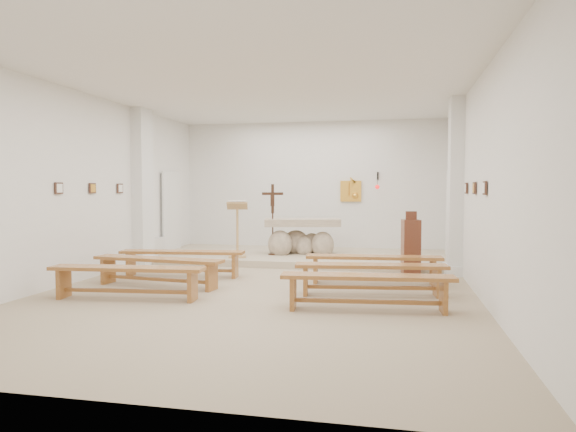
% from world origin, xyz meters
% --- Properties ---
extents(ground, '(7.00, 10.00, 0.00)m').
position_xyz_m(ground, '(0.00, 0.00, 0.00)').
color(ground, tan).
rests_on(ground, ground).
extents(wall_left, '(0.02, 10.00, 3.50)m').
position_xyz_m(wall_left, '(-3.49, 0.00, 1.75)').
color(wall_left, white).
rests_on(wall_left, ground).
extents(wall_right, '(0.02, 10.00, 3.50)m').
position_xyz_m(wall_right, '(3.49, 0.00, 1.75)').
color(wall_right, white).
rests_on(wall_right, ground).
extents(wall_back, '(7.00, 0.02, 3.50)m').
position_xyz_m(wall_back, '(0.00, 4.99, 1.75)').
color(wall_back, white).
rests_on(wall_back, ground).
extents(ceiling, '(7.00, 10.00, 0.02)m').
position_xyz_m(ceiling, '(0.00, 0.00, 3.49)').
color(ceiling, silver).
rests_on(ceiling, wall_back).
extents(sanctuary_platform, '(6.98, 3.00, 0.15)m').
position_xyz_m(sanctuary_platform, '(0.00, 3.50, 0.07)').
color(sanctuary_platform, '#B9AC8E').
rests_on(sanctuary_platform, ground).
extents(pilaster_left, '(0.26, 0.55, 3.50)m').
position_xyz_m(pilaster_left, '(-3.37, 2.00, 1.75)').
color(pilaster_left, white).
rests_on(pilaster_left, ground).
extents(pilaster_right, '(0.26, 0.55, 3.50)m').
position_xyz_m(pilaster_right, '(3.37, 2.00, 1.75)').
color(pilaster_right, white).
rests_on(pilaster_right, ground).
extents(gold_wall_relief, '(0.55, 0.04, 0.55)m').
position_xyz_m(gold_wall_relief, '(1.05, 4.96, 1.65)').
color(gold_wall_relief, gold).
rests_on(gold_wall_relief, wall_back).
extents(sanctuary_lamp, '(0.11, 0.36, 0.44)m').
position_xyz_m(sanctuary_lamp, '(1.75, 4.71, 1.81)').
color(sanctuary_lamp, black).
rests_on(sanctuary_lamp, wall_back).
extents(station_frame_left_front, '(0.03, 0.20, 0.20)m').
position_xyz_m(station_frame_left_front, '(-3.47, -0.80, 1.72)').
color(station_frame_left_front, '#44281D').
rests_on(station_frame_left_front, wall_left).
extents(station_frame_left_mid, '(0.03, 0.20, 0.20)m').
position_xyz_m(station_frame_left_mid, '(-3.47, 0.20, 1.72)').
color(station_frame_left_mid, '#44281D').
rests_on(station_frame_left_mid, wall_left).
extents(station_frame_left_rear, '(0.03, 0.20, 0.20)m').
position_xyz_m(station_frame_left_rear, '(-3.47, 1.20, 1.72)').
color(station_frame_left_rear, '#44281D').
rests_on(station_frame_left_rear, wall_left).
extents(station_frame_right_front, '(0.03, 0.20, 0.20)m').
position_xyz_m(station_frame_right_front, '(3.47, -0.80, 1.72)').
color(station_frame_right_front, '#44281D').
rests_on(station_frame_right_front, wall_right).
extents(station_frame_right_mid, '(0.03, 0.20, 0.20)m').
position_xyz_m(station_frame_right_mid, '(3.47, 0.20, 1.72)').
color(station_frame_right_mid, '#44281D').
rests_on(station_frame_right_mid, wall_right).
extents(station_frame_right_rear, '(0.03, 0.20, 0.20)m').
position_xyz_m(station_frame_right_rear, '(3.47, 1.20, 1.72)').
color(station_frame_right_rear, '#44281D').
rests_on(station_frame_right_rear, wall_right).
extents(radiator_left, '(0.10, 0.85, 0.52)m').
position_xyz_m(radiator_left, '(-3.43, 2.70, 0.27)').
color(radiator_left, silver).
rests_on(radiator_left, ground).
extents(radiator_right, '(0.10, 0.85, 0.52)m').
position_xyz_m(radiator_right, '(3.43, 2.70, 0.27)').
color(radiator_right, silver).
rests_on(radiator_right, ground).
extents(altar, '(1.90, 1.07, 0.93)m').
position_xyz_m(altar, '(0.00, 3.43, 0.51)').
color(altar, beige).
rests_on(altar, sanctuary_platform).
extents(lectern, '(0.54, 0.49, 1.30)m').
position_xyz_m(lectern, '(-1.31, 2.52, 0.79)').
color(lectern, tan).
rests_on(lectern, sanctuary_platform).
extents(crucifix_stand, '(0.51, 0.22, 1.67)m').
position_xyz_m(crucifix_stand, '(-0.63, 3.10, 1.12)').
color(crucifix_stand, '#321C10').
rests_on(crucifix_stand, sanctuary_platform).
extents(potted_plant, '(0.59, 0.55, 0.52)m').
position_xyz_m(potted_plant, '(-0.44, 3.58, 0.41)').
color(potted_plant, '#2B5F26').
rests_on(potted_plant, sanctuary_platform).
extents(donation_pedestal, '(0.40, 0.40, 1.26)m').
position_xyz_m(donation_pedestal, '(2.52, 1.90, 0.56)').
color(donation_pedestal, brown).
rests_on(donation_pedestal, ground).
extents(bench_left_front, '(2.44, 0.65, 0.51)m').
position_xyz_m(bench_left_front, '(-1.83, 0.63, 0.38)').
color(bench_left_front, '#A96A31').
rests_on(bench_left_front, ground).
extents(bench_right_front, '(2.43, 0.59, 0.51)m').
position_xyz_m(bench_right_front, '(1.83, 0.63, 0.38)').
color(bench_right_front, '#A96A31').
rests_on(bench_right_front, ground).
extents(bench_left_second, '(2.44, 0.66, 0.51)m').
position_xyz_m(bench_left_second, '(-1.83, -0.42, 0.38)').
color(bench_left_second, '#A96A31').
rests_on(bench_left_second, ground).
extents(bench_right_second, '(2.44, 0.70, 0.51)m').
position_xyz_m(bench_right_second, '(1.83, -0.42, 0.38)').
color(bench_right_second, '#A96A31').
rests_on(bench_right_second, ground).
extents(bench_left_third, '(2.43, 0.60, 0.51)m').
position_xyz_m(bench_left_third, '(-1.83, -1.47, 0.38)').
color(bench_left_third, '#A96A31').
rests_on(bench_left_third, ground).
extents(bench_right_third, '(2.43, 0.61, 0.51)m').
position_xyz_m(bench_right_third, '(1.83, -1.47, 0.38)').
color(bench_right_third, '#A96A31').
rests_on(bench_right_third, ground).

